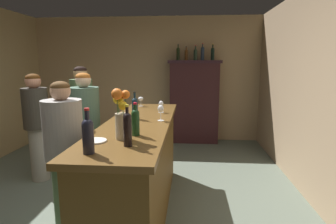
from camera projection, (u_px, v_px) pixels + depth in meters
floor at (98, 223)px, 2.90m from camera, size 8.71×8.71×0.00m
wall_back at (147, 79)px, 6.01m from camera, size 4.95×0.12×2.64m
bar_counter at (139, 169)px, 2.98m from camera, size 0.67×2.50×1.07m
display_cabinet at (194, 100)px, 5.73m from camera, size 1.09×0.36×1.73m
wine_bottle_merlot at (135, 121)px, 2.32m from camera, size 0.07×0.07×0.28m
wine_bottle_chardonnay at (135, 107)px, 3.01m from camera, size 0.07×0.07×0.30m
wine_bottle_rose at (88, 134)px, 1.85m from camera, size 0.08×0.08×0.32m
wine_bottle_syrah at (127, 128)px, 2.02m from camera, size 0.06×0.06×0.31m
wine_glass_front at (161, 109)px, 2.91m from camera, size 0.07×0.07×0.17m
wine_glass_mid at (161, 105)px, 3.40m from camera, size 0.07×0.07×0.15m
wine_glass_rear at (141, 99)px, 3.89m from camera, size 0.08×0.08×0.13m
flower_arrangement at (121, 113)px, 2.19m from camera, size 0.14×0.15×0.42m
cheese_plate at (95, 141)px, 2.15m from camera, size 0.18×0.18×0.01m
display_bottle_left at (178, 53)px, 5.59m from camera, size 0.07×0.07×0.32m
display_bottle_midleft at (186, 54)px, 5.58m from camera, size 0.07×0.07×0.28m
display_bottle_center at (195, 54)px, 5.56m from camera, size 0.08×0.08×0.30m
display_bottle_midright at (203, 53)px, 5.55m from camera, size 0.07×0.07×0.34m
display_bottle_right at (213, 53)px, 5.53m from camera, size 0.07×0.07×0.33m
patron_by_cabinet at (86, 130)px, 3.40m from camera, size 0.36×0.36×1.56m
patron_in_grey at (65, 154)px, 2.60m from camera, size 0.36×0.36×1.51m
patron_in_navy at (37, 123)px, 3.85m from camera, size 0.34×0.34×1.53m
patron_redhead at (83, 113)px, 4.32m from camera, size 0.34×0.34×1.62m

